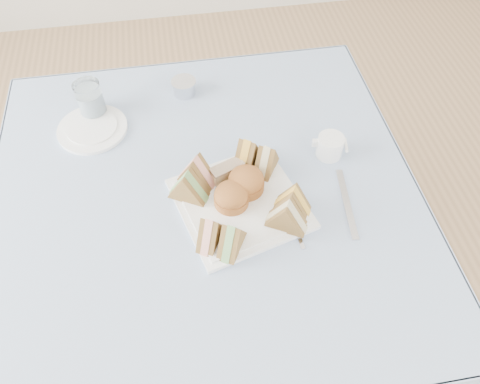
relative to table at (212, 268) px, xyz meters
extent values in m
plane|color=#9E7751|center=(0.00, 0.00, -0.37)|extent=(4.00, 4.00, 0.00)
cube|color=brown|center=(0.00, 0.00, 0.00)|extent=(0.90, 0.90, 0.74)
cube|color=#B4CAF4|center=(0.00, 0.00, 0.37)|extent=(1.02, 1.02, 0.01)
cube|color=white|center=(0.08, -0.05, 0.38)|extent=(0.34, 0.34, 0.01)
cylinder|color=#A75631|center=(0.06, -0.05, 0.42)|extent=(0.09, 0.09, 0.05)
cylinder|color=#A75631|center=(0.10, -0.02, 0.42)|extent=(0.12, 0.12, 0.06)
cube|color=beige|center=(0.06, 0.03, 0.41)|extent=(0.09, 0.06, 0.04)
cylinder|color=white|center=(-0.27, 0.26, 0.38)|extent=(0.22, 0.22, 0.01)
cylinder|color=white|center=(-0.27, 0.32, 0.43)|extent=(0.08, 0.08, 0.10)
cylinder|color=silver|center=(-0.01, 0.36, 0.40)|extent=(0.09, 0.09, 0.04)
cube|color=silver|center=(0.32, -0.09, 0.38)|extent=(0.04, 0.20, 0.00)
cube|color=silver|center=(0.19, -0.11, 0.38)|extent=(0.02, 0.16, 0.00)
cylinder|color=white|center=(0.33, 0.07, 0.41)|extent=(0.08, 0.08, 0.06)
camera|label=1|loc=(-0.03, -0.69, 1.26)|focal=35.00mm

